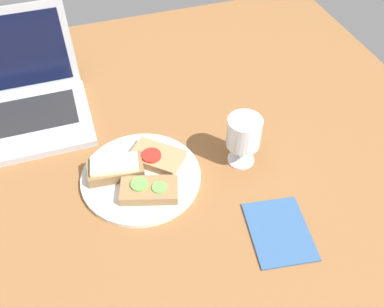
{
  "coord_description": "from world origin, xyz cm",
  "views": [
    {
      "loc": [
        -13.78,
        -58.22,
        73.76
      ],
      "look_at": [
        5.66,
        0.82,
        8.0
      ],
      "focal_mm": 40.0,
      "sensor_mm": 36.0,
      "label": 1
    }
  ],
  "objects_px": {
    "laptop": "(14,102)",
    "napkin": "(279,231)",
    "wine_glass": "(244,135)",
    "sandwich_with_tomato": "(156,157)",
    "plate": "(141,177)",
    "sandwich_with_cheese": "(115,168)",
    "sandwich_with_cucumber": "(149,190)"
  },
  "relations": [
    {
      "from": "wine_glass",
      "to": "napkin",
      "type": "relative_size",
      "value": 0.8
    },
    {
      "from": "sandwich_with_cheese",
      "to": "sandwich_with_cucumber",
      "type": "relative_size",
      "value": 0.94
    },
    {
      "from": "sandwich_with_tomato",
      "to": "wine_glass",
      "type": "distance_m",
      "value": 0.2
    },
    {
      "from": "plate",
      "to": "laptop",
      "type": "relative_size",
      "value": 0.76
    },
    {
      "from": "plate",
      "to": "sandwich_with_tomato",
      "type": "distance_m",
      "value": 0.06
    },
    {
      "from": "plate",
      "to": "sandwich_with_cucumber",
      "type": "height_order",
      "value": "sandwich_with_cucumber"
    },
    {
      "from": "sandwich_with_tomato",
      "to": "sandwich_with_cucumber",
      "type": "distance_m",
      "value": 0.09
    },
    {
      "from": "sandwich_with_tomato",
      "to": "wine_glass",
      "type": "xyz_separation_m",
      "value": [
        0.18,
        -0.05,
        0.06
      ]
    },
    {
      "from": "sandwich_with_cucumber",
      "to": "wine_glass",
      "type": "bearing_deg",
      "value": 9.19
    },
    {
      "from": "sandwich_with_cheese",
      "to": "laptop",
      "type": "bearing_deg",
      "value": 125.39
    },
    {
      "from": "wine_glass",
      "to": "laptop",
      "type": "distance_m",
      "value": 0.56
    },
    {
      "from": "sandwich_with_tomato",
      "to": "laptop",
      "type": "distance_m",
      "value": 0.38
    },
    {
      "from": "sandwich_with_tomato",
      "to": "napkin",
      "type": "height_order",
      "value": "sandwich_with_tomato"
    },
    {
      "from": "sandwich_with_cheese",
      "to": "napkin",
      "type": "distance_m",
      "value": 0.36
    },
    {
      "from": "sandwich_with_cheese",
      "to": "sandwich_with_cucumber",
      "type": "bearing_deg",
      "value": -54.39
    },
    {
      "from": "plate",
      "to": "napkin",
      "type": "bearing_deg",
      "value": -44.12
    },
    {
      "from": "laptop",
      "to": "napkin",
      "type": "bearing_deg",
      "value": -47.6
    },
    {
      "from": "plate",
      "to": "sandwich_with_cheese",
      "type": "height_order",
      "value": "sandwich_with_cheese"
    },
    {
      "from": "sandwich_with_tomato",
      "to": "napkin",
      "type": "bearing_deg",
      "value": -54.0
    },
    {
      "from": "sandwich_with_tomato",
      "to": "napkin",
      "type": "relative_size",
      "value": 0.87
    },
    {
      "from": "sandwich_with_cheese",
      "to": "wine_glass",
      "type": "distance_m",
      "value": 0.28
    },
    {
      "from": "plate",
      "to": "napkin",
      "type": "xyz_separation_m",
      "value": [
        0.22,
        -0.22,
        -0.0
      ]
    },
    {
      "from": "plate",
      "to": "napkin",
      "type": "height_order",
      "value": "plate"
    },
    {
      "from": "sandwich_with_cucumber",
      "to": "plate",
      "type": "bearing_deg",
      "value": 95.46
    },
    {
      "from": "plate",
      "to": "sandwich_with_cheese",
      "type": "distance_m",
      "value": 0.06
    },
    {
      "from": "sandwich_with_cucumber",
      "to": "laptop",
      "type": "relative_size",
      "value": 0.39
    },
    {
      "from": "napkin",
      "to": "sandwich_with_cucumber",
      "type": "bearing_deg",
      "value": 143.27
    },
    {
      "from": "wine_glass",
      "to": "sandwich_with_cucumber",
      "type": "bearing_deg",
      "value": -170.81
    },
    {
      "from": "sandwich_with_cheese",
      "to": "laptop",
      "type": "relative_size",
      "value": 0.36
    },
    {
      "from": "sandwich_with_cheese",
      "to": "laptop",
      "type": "xyz_separation_m",
      "value": [
        -0.19,
        0.27,
        0.02
      ]
    },
    {
      "from": "wine_glass",
      "to": "laptop",
      "type": "relative_size",
      "value": 0.36
    },
    {
      "from": "plate",
      "to": "laptop",
      "type": "distance_m",
      "value": 0.38
    }
  ]
}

